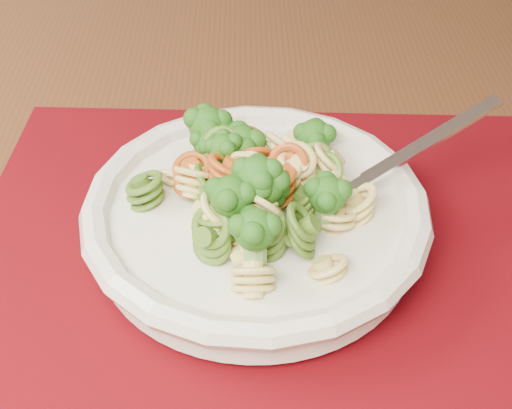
{
  "coord_description": "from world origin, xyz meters",
  "views": [
    {
      "loc": [
        0.5,
        0.03,
        1.15
      ],
      "look_at": [
        0.53,
        0.4,
        0.83
      ],
      "focal_mm": 50.0,
      "sensor_mm": 36.0,
      "label": 1
    }
  ],
  "objects": [
    {
      "name": "dining_table",
      "position": [
        0.47,
        0.48,
        0.67
      ],
      "size": [
        1.33,
        0.9,
        0.79
      ],
      "rotation": [
        0.0,
        0.0,
        -0.06
      ],
      "color": "#492914",
      "rests_on": "ground"
    },
    {
      "name": "placemat",
      "position": [
        0.53,
        0.4,
        0.79
      ],
      "size": [
        0.47,
        0.38,
        0.0
      ],
      "primitive_type": "cube",
      "rotation": [
        0.0,
        0.0,
        -0.11
      ],
      "color": "#590307",
      "rests_on": "dining_table"
    },
    {
      "name": "pasta_bowl",
      "position": [
        0.53,
        0.4,
        0.82
      ],
      "size": [
        0.24,
        0.24,
        0.05
      ],
      "color": "silver",
      "rests_on": "placemat"
    },
    {
      "name": "pasta_broccoli_heap",
      "position": [
        0.53,
        0.4,
        0.84
      ],
      "size": [
        0.2,
        0.2,
        0.06
      ],
      "primitive_type": null,
      "color": "#D0B966",
      "rests_on": "pasta_bowl"
    },
    {
      "name": "fork",
      "position": [
        0.58,
        0.4,
        0.84
      ],
      "size": [
        0.18,
        0.08,
        0.08
      ],
      "primitive_type": null,
      "rotation": [
        0.0,
        -0.35,
        0.35
      ],
      "color": "silver",
      "rests_on": "pasta_bowl"
    }
  ]
}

